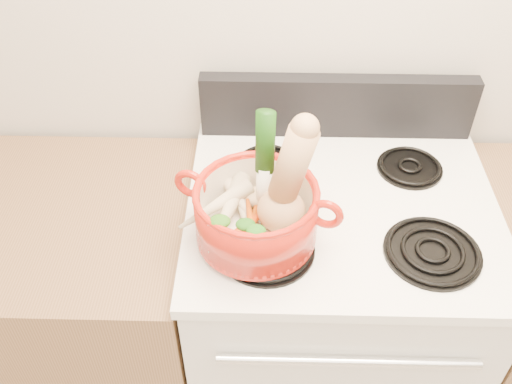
{
  "coord_description": "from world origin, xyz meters",
  "views": [
    {
      "loc": [
        -0.19,
        0.36,
        1.94
      ],
      "look_at": [
        -0.21,
        1.25,
        1.12
      ],
      "focal_mm": 40.0,
      "sensor_mm": 36.0,
      "label": 1
    }
  ],
  "objects_px": {
    "squash": "(283,180)",
    "leek": "(265,163)",
    "dutch_oven": "(256,213)",
    "stove_body": "(326,318)"
  },
  "relations": [
    {
      "from": "squash",
      "to": "leek",
      "type": "xyz_separation_m",
      "value": [
        -0.04,
        0.06,
        0.0
      ]
    },
    {
      "from": "dutch_oven",
      "to": "stove_body",
      "type": "bearing_deg",
      "value": 47.27
    },
    {
      "from": "stove_body",
      "to": "squash",
      "type": "height_order",
      "value": "squash"
    },
    {
      "from": "stove_body",
      "to": "dutch_oven",
      "type": "xyz_separation_m",
      "value": [
        -0.21,
        -0.13,
        0.58
      ]
    },
    {
      "from": "squash",
      "to": "leek",
      "type": "relative_size",
      "value": 1.0
    },
    {
      "from": "stove_body",
      "to": "leek",
      "type": "relative_size",
      "value": 3.27
    },
    {
      "from": "dutch_oven",
      "to": "leek",
      "type": "height_order",
      "value": "leek"
    },
    {
      "from": "stove_body",
      "to": "leek",
      "type": "height_order",
      "value": "leek"
    },
    {
      "from": "stove_body",
      "to": "squash",
      "type": "bearing_deg",
      "value": -141.92
    },
    {
      "from": "squash",
      "to": "leek",
      "type": "bearing_deg",
      "value": 140.51
    }
  ]
}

